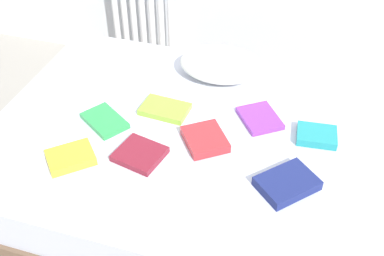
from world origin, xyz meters
TOP-DOWN VIEW (x-y plane):
  - ground_plane at (0.00, 0.00)m, footprint 8.00×8.00m
  - bed at (0.00, 0.00)m, footprint 2.00×1.50m
  - radiator at (-0.73, 1.20)m, footprint 0.47×0.04m
  - pillow at (0.02, 0.52)m, footprint 0.46×0.34m
  - textbook_teal at (0.60, 0.13)m, footprint 0.20×0.17m
  - textbook_red at (0.10, -0.06)m, footprint 0.27×0.28m
  - textbook_green at (-0.42, -0.06)m, footprint 0.28×0.26m
  - textbook_navy at (0.51, -0.23)m, footprint 0.30×0.30m
  - textbook_purple at (0.32, 0.19)m, footprint 0.27×0.28m
  - textbook_maroon at (-0.16, -0.24)m, footprint 0.24×0.23m
  - textbook_lime at (-0.17, 0.11)m, footprint 0.25×0.18m
  - textbook_yellow at (-0.45, -0.36)m, footprint 0.26×0.25m

SIDE VIEW (x-z plane):
  - ground_plane at x=0.00m, z-range 0.00..0.00m
  - bed at x=0.00m, z-range 0.00..0.50m
  - radiator at x=-0.73m, z-range 0.12..0.71m
  - textbook_purple at x=0.32m, z-range 0.50..0.53m
  - textbook_green at x=-0.42m, z-range 0.50..0.53m
  - textbook_maroon at x=-0.16m, z-range 0.50..0.53m
  - textbook_lime at x=-0.17m, z-range 0.50..0.53m
  - textbook_teal at x=0.60m, z-range 0.50..0.54m
  - textbook_yellow at x=-0.45m, z-range 0.50..0.54m
  - textbook_red at x=0.10m, z-range 0.50..0.54m
  - textbook_navy at x=0.51m, z-range 0.50..0.55m
  - pillow at x=0.02m, z-range 0.50..0.65m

